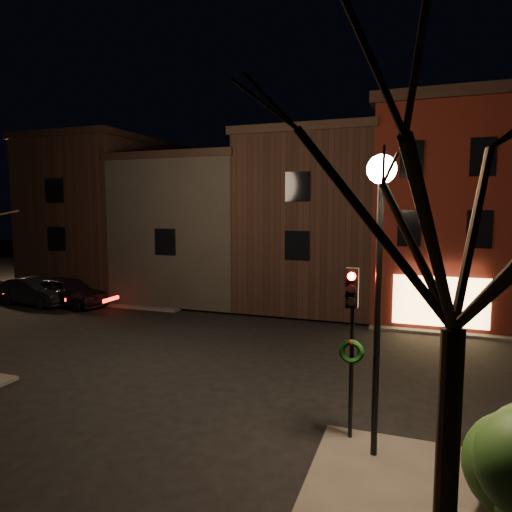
% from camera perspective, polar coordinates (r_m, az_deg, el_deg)
% --- Properties ---
extents(ground, '(120.00, 120.00, 0.00)m').
position_cam_1_polar(ground, '(18.13, -4.05, -11.68)').
color(ground, black).
rests_on(ground, ground).
extents(sidewalk_far_left, '(30.00, 30.00, 0.12)m').
position_cam_1_polar(sidewalk_far_left, '(45.15, -17.31, -1.20)').
color(sidewalk_far_left, '#2D2B28').
rests_on(sidewalk_far_left, ground).
extents(corner_building, '(6.50, 8.50, 10.50)m').
position_cam_1_polar(corner_building, '(25.32, 22.01, 5.34)').
color(corner_building, '#50150E').
rests_on(corner_building, ground).
extents(row_building_a, '(7.30, 10.30, 9.40)m').
position_cam_1_polar(row_building_a, '(26.88, 7.86, 4.52)').
color(row_building_a, black).
rests_on(row_building_a, ground).
extents(row_building_b, '(7.80, 10.30, 8.40)m').
position_cam_1_polar(row_building_b, '(29.24, -6.24, 3.67)').
color(row_building_b, black).
rests_on(row_building_b, ground).
extents(row_building_c, '(7.30, 10.30, 9.90)m').
position_cam_1_polar(row_building_c, '(33.02, -17.70, 4.99)').
color(row_building_c, black).
rests_on(row_building_c, ground).
extents(street_lamp_near, '(0.60, 0.60, 6.48)m').
position_cam_1_polar(street_lamp_near, '(9.85, 15.25, 3.92)').
color(street_lamp_near, black).
rests_on(street_lamp_near, sidewalk_near_right).
extents(traffic_signal, '(0.58, 0.38, 4.05)m').
position_cam_1_polar(traffic_signal, '(10.74, 11.87, -8.65)').
color(traffic_signal, black).
rests_on(traffic_signal, sidewalk_near_right).
extents(bare_tree_right, '(6.40, 6.40, 8.50)m').
position_cam_1_polar(bare_tree_right, '(7.37, 24.25, 10.49)').
color(bare_tree_right, black).
rests_on(bare_tree_right, sidewalk_near_right).
extents(parked_car_a, '(5.09, 2.44, 1.68)m').
position_cam_1_polar(parked_car_a, '(27.78, -22.55, -4.12)').
color(parked_car_a, black).
rests_on(parked_car_a, ground).
extents(parked_car_b, '(4.90, 2.20, 1.56)m').
position_cam_1_polar(parked_car_b, '(28.92, -25.90, -4.01)').
color(parked_car_b, black).
rests_on(parked_car_b, ground).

